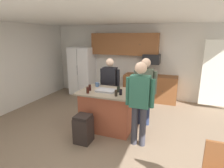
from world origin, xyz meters
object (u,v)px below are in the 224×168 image
(glass_pilsner, at_px, (116,93))
(serving_tray, at_px, (106,91))
(mug_blue_stoneware, at_px, (131,89))
(glass_dark_ale, at_px, (121,92))
(refrigerator, at_px, (82,71))
(person_guest_right, at_px, (145,87))
(tumbler_amber, at_px, (118,89))
(microwave_over_range, at_px, (152,59))
(glass_stout_tall, at_px, (88,90))
(glass_short_whisky, at_px, (90,88))
(trash_bin, at_px, (83,129))
(person_elder_center, at_px, (110,83))
(kitchen_island, at_px, (108,110))
(person_guest_by_door, at_px, (140,99))
(mug_ceramic_white, at_px, (97,85))

(glass_pilsner, bearing_deg, serving_tray, 143.97)
(mug_blue_stoneware, bearing_deg, glass_dark_ale, -110.35)
(refrigerator, height_order, glass_dark_ale, refrigerator)
(person_guest_right, relative_size, glass_dark_ale, 13.24)
(person_guest_right, bearing_deg, tumbler_amber, 10.52)
(microwave_over_range, distance_m, glass_stout_tall, 2.93)
(glass_stout_tall, bearing_deg, glass_short_whisky, 103.89)
(refrigerator, distance_m, serving_tray, 3.03)
(serving_tray, height_order, trash_bin, serving_tray)
(trash_bin, bearing_deg, person_elder_center, 89.31)
(trash_bin, bearing_deg, glass_stout_tall, 103.01)
(person_guest_right, distance_m, mug_blue_stoneware, 0.40)
(person_guest_right, distance_m, glass_dark_ale, 0.79)
(glass_pilsner, height_order, glass_dark_ale, glass_pilsner)
(kitchen_island, height_order, glass_stout_tall, glass_stout_tall)
(glass_stout_tall, distance_m, serving_tray, 0.43)
(kitchen_island, xyz_separation_m, glass_pilsner, (0.31, -0.28, 0.54))
(glass_short_whisky, xyz_separation_m, trash_bin, (0.15, -0.64, -0.72))
(microwave_over_range, bearing_deg, refrigerator, -177.40)
(person_guest_by_door, bearing_deg, microwave_over_range, -58.71)
(person_guest_by_door, height_order, glass_pilsner, person_guest_by_door)
(glass_short_whisky, relative_size, tumbler_amber, 1.12)
(person_elder_center, height_order, person_guest_right, person_guest_right)
(kitchen_island, xyz_separation_m, glass_stout_tall, (-0.36, -0.31, 0.54))
(glass_short_whisky, height_order, tumbler_amber, glass_short_whisky)
(microwave_over_range, bearing_deg, glass_short_whisky, -112.73)
(glass_dark_ale, distance_m, glass_short_whisky, 0.79)
(person_guest_right, relative_size, glass_pilsner, 12.20)
(person_elder_center, xyz_separation_m, glass_short_whisky, (-0.17, -0.88, 0.09))
(person_guest_by_door, height_order, serving_tray, person_guest_by_door)
(glass_dark_ale, relative_size, trash_bin, 0.21)
(person_guest_by_door, xyz_separation_m, mug_blue_stoneware, (-0.34, 0.65, -0.01))
(kitchen_island, relative_size, tumbler_amber, 10.29)
(glass_pilsner, height_order, mug_blue_stoneware, glass_pilsner)
(glass_stout_tall, relative_size, serving_tray, 0.33)
(person_guest_by_door, xyz_separation_m, glass_stout_tall, (-1.21, 0.13, 0.02))
(serving_tray, bearing_deg, tumbler_amber, 9.94)
(person_guest_right, bearing_deg, serving_tray, 0.90)
(person_elder_center, xyz_separation_m, mug_blue_stoneware, (0.75, -0.57, 0.07))
(kitchen_island, bearing_deg, person_guest_right, 33.30)
(serving_tray, bearing_deg, glass_stout_tall, -141.05)
(glass_pilsner, xyz_separation_m, glass_dark_ale, (0.07, 0.12, -0.01))
(person_guest_right, height_order, tumbler_amber, person_guest_right)
(person_elder_center, bearing_deg, glass_short_whisky, -28.05)
(refrigerator, xyz_separation_m, trash_bin, (1.70, -3.04, -0.60))
(glass_stout_tall, height_order, mug_ceramic_white, glass_stout_tall)
(mug_blue_stoneware, bearing_deg, kitchen_island, -157.22)
(microwave_over_range, xyz_separation_m, person_guest_by_door, (0.21, -2.85, -0.44))
(tumbler_amber, bearing_deg, glass_short_whisky, -170.61)
(refrigerator, distance_m, glass_stout_tall, 3.06)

